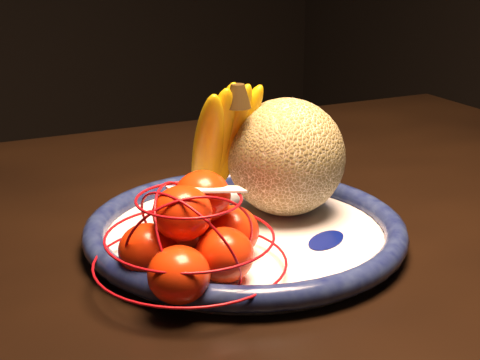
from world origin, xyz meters
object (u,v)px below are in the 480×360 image
fruit_bowl (245,231)px  mandarin_bag (192,237)px  cantaloupe (286,157)px  dining_table (180,278)px  banana_bunch (218,142)px

fruit_bowl → mandarin_bag: bearing=-150.8°
cantaloupe → mandarin_bag: size_ratio=0.55×
dining_table → cantaloupe: 0.20m
fruit_bowl → cantaloupe: 0.10m
banana_bunch → cantaloupe: bearing=-42.5°
cantaloupe → mandarin_bag: cantaloupe is taller
cantaloupe → fruit_bowl: bearing=-162.1°
dining_table → cantaloupe: cantaloupe is taller
fruit_bowl → mandarin_bag: size_ratio=1.43×
dining_table → fruit_bowl: fruit_bowl is taller
fruit_bowl → mandarin_bag: 0.11m
dining_table → mandarin_bag: bearing=-106.0°
mandarin_bag → banana_bunch: bearing=49.1°
banana_bunch → mandarin_bag: bearing=-142.7°
dining_table → fruit_bowl: (0.03, -0.10, 0.09)m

